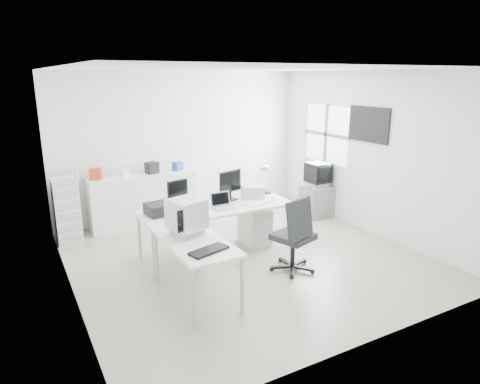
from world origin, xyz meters
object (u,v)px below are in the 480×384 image
inkjet_printer (162,208)px  lcd_monitor_small (178,194)px  drawer_pedestal (255,226)px  crt_tv (318,175)px  sideboard (143,200)px  lcd_monitor_large (230,186)px  tv_cabinet (317,201)px  laser_printer (252,191)px  office_chair (293,233)px  main_desk (218,230)px  side_desk (196,268)px  laptop (224,201)px  crt_monitor (187,216)px  filing_cabinet (67,211)px

inkjet_printer → lcd_monitor_small: lcd_monitor_small is taller
drawer_pedestal → crt_tv: 1.99m
crt_tv → sideboard: size_ratio=0.26×
drawer_pedestal → lcd_monitor_large: 0.80m
drawer_pedestal → lcd_monitor_small: size_ratio=1.36×
tv_cabinet → laser_printer: bearing=-165.2°
drawer_pedestal → lcd_monitor_small: (-1.25, 0.20, 0.67)m
office_chair → tv_cabinet: bearing=25.9°
main_desk → lcd_monitor_small: lcd_monitor_small is taller
lcd_monitor_small → lcd_monitor_large: lcd_monitor_large is taller
side_desk → tv_cabinet: side_desk is taller
office_chair → sideboard: (-1.29, 2.93, -0.08)m
lcd_monitor_small → crt_tv: lcd_monitor_small is taller
inkjet_printer → side_desk: bearing=-95.3°
drawer_pedestal → laptop: 0.88m
crt_monitor → filing_cabinet: 2.76m
main_desk → laptop: laptop is taller
laser_printer → laptop: bearing=-135.9°
laser_printer → office_chair: 1.33m
main_desk → lcd_monitor_small: 0.85m
lcd_monitor_large → laptop: size_ratio=1.31×
inkjet_printer → lcd_monitor_small: 0.36m
drawer_pedestal → crt_tv: (1.81, 0.64, 0.55)m
crt_monitor → tv_cabinet: (3.36, 1.54, -0.68)m
laser_printer → filing_cabinet: size_ratio=0.32×
main_desk → side_desk: bearing=-127.7°
inkjet_printer → crt_tv: crt_tv is taller
main_desk → inkjet_printer: 0.97m
laptop → laser_printer: size_ratio=1.04×
main_desk → drawer_pedestal: (0.70, 0.05, -0.08)m
filing_cabinet → tv_cabinet: bearing=-11.8°
laptop → laser_printer: (0.70, 0.32, -0.02)m
lcd_monitor_large → tv_cabinet: lcd_monitor_large is taller
sideboard → tv_cabinet: bearing=-20.3°
laser_printer → side_desk: bearing=-120.9°
main_desk → inkjet_printer: (-0.85, 0.10, 0.46)m
lcd_monitor_large → filing_cabinet: size_ratio=0.44×
drawer_pedestal → crt_tv: bearing=19.4°
lcd_monitor_large → sideboard: bearing=103.8°
side_desk → sideboard: 2.96m
side_desk → laser_printer: 2.13m
main_desk → tv_cabinet: size_ratio=3.86×
lcd_monitor_small → laser_printer: bearing=-15.6°
lcd_monitor_large → office_chair: size_ratio=0.42×
side_desk → lcd_monitor_large: 1.91m
drawer_pedestal → lcd_monitor_large: lcd_monitor_large is taller
lcd_monitor_large → sideboard: 1.95m
laptop → crt_monitor: (-0.90, -0.75, 0.13)m
crt_monitor → drawer_pedestal: bearing=13.4°
inkjet_printer → filing_cabinet: 1.93m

